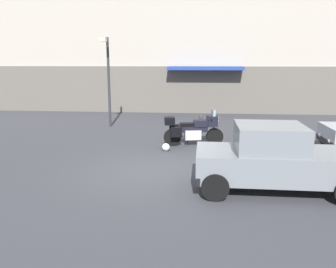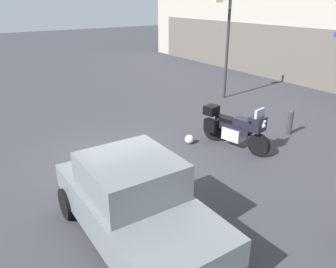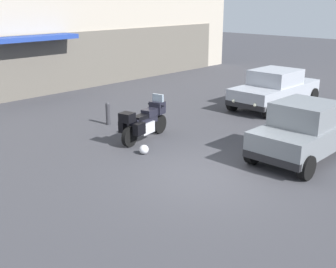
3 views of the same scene
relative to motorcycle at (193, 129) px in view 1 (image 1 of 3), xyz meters
name	(u,v)px [view 1 (image 1 of 3)]	position (x,y,z in m)	size (l,w,h in m)	color
ground_plane	(158,172)	(-0.92, -3.28, -0.62)	(80.00, 80.00, 0.00)	#38383D
building_facade_rear	(182,9)	(-0.92, 9.40, 5.58)	(32.10, 3.40, 12.51)	#A89E8E
motorcycle	(193,129)	(0.00, 0.00, 0.00)	(2.25, 0.96, 1.36)	black
helmet	(166,147)	(-0.91, -0.94, -0.48)	(0.28, 0.28, 0.28)	silver
car_hatchback_near	(273,159)	(2.06, -4.44, 0.19)	(3.89, 1.81, 1.64)	slate
streetlamp_curbside	(108,72)	(-4.06, 3.27, 1.98)	(0.28, 0.94, 4.20)	#2D2D33
bollard_curbside	(201,123)	(0.31, 2.23, -0.18)	(0.16, 0.16, 0.82)	#333338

